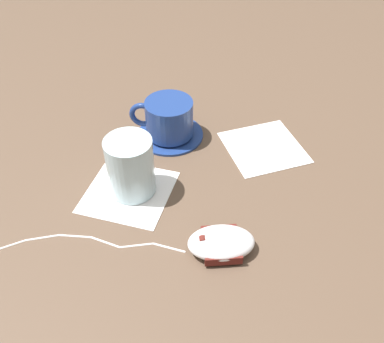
{
  "coord_description": "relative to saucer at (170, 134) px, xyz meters",
  "views": [
    {
      "loc": [
        0.48,
        0.22,
        0.5
      ],
      "look_at": [
        -0.0,
        0.06,
        0.03
      ],
      "focal_mm": 40.0,
      "sensor_mm": 36.0,
      "label": 1
    }
  ],
  "objects": [
    {
      "name": "mouse_cable",
      "position": [
        0.27,
        -0.02,
        -0.0
      ],
      "size": [
        0.09,
        0.27,
        0.0
      ],
      "color": "white",
      "rests_on": "ground"
    },
    {
      "name": "saucer",
      "position": [
        0.0,
        0.0,
        0.0
      ],
      "size": [
        0.12,
        0.12,
        0.01
      ],
      "primitive_type": "cylinder",
      "color": "navy",
      "rests_on": "ground"
    },
    {
      "name": "napkin_under_glass",
      "position": [
        0.16,
        -0.01,
        -0.0
      ],
      "size": [
        0.14,
        0.14,
        0.0
      ],
      "primitive_type": "cube",
      "rotation": [
        0.0,
        0.0,
        0.03
      ],
      "color": "white",
      "rests_on": "ground"
    },
    {
      "name": "computer_mouse",
      "position": [
        0.23,
        0.16,
        0.01
      ],
      "size": [
        0.09,
        0.11,
        0.03
      ],
      "color": "silver",
      "rests_on": "ground"
    },
    {
      "name": "napkin_spare",
      "position": [
        -0.02,
        0.18,
        -0.0
      ],
      "size": [
        0.19,
        0.19,
        0.0
      ],
      "primitive_type": "cube",
      "rotation": [
        0.0,
        0.0,
        0.63
      ],
      "color": "white",
      "rests_on": "ground"
    },
    {
      "name": "ground_plane",
      "position": [
        0.12,
        0.02,
        -0.0
      ],
      "size": [
        3.0,
        3.0,
        0.0
      ],
      "primitive_type": "plane",
      "color": "brown"
    },
    {
      "name": "drinking_glass",
      "position": [
        0.15,
        -0.01,
        0.05
      ],
      "size": [
        0.07,
        0.07,
        0.1
      ],
      "primitive_type": "cylinder",
      "color": "silver",
      "rests_on": "napkin_under_glass"
    },
    {
      "name": "coffee_cup",
      "position": [
        0.0,
        -0.0,
        0.04
      ],
      "size": [
        0.09,
        0.12,
        0.07
      ],
      "color": "navy",
      "rests_on": "saucer"
    }
  ]
}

